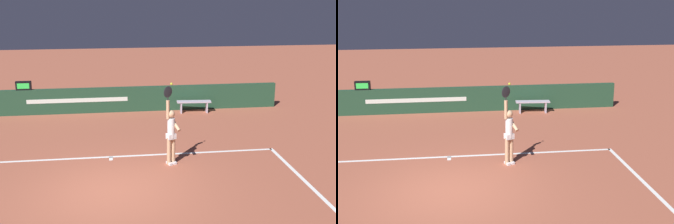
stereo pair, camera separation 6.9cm
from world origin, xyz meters
TOP-DOWN VIEW (x-y plane):
  - ground_plane at (0.00, 0.00)m, footprint 60.00×60.00m
  - court_lines at (0.00, -0.16)m, footprint 10.70×5.44m
  - back_wall at (-0.00, 7.87)m, footprint 14.79×0.21m
  - speed_display at (-3.52, 7.87)m, footprint 0.63×0.19m
  - tennis_player at (1.80, 1.66)m, footprint 0.53×0.49m
  - tennis_ball at (1.81, 1.67)m, footprint 0.07×0.07m
  - courtside_bench_near at (3.60, 7.29)m, footprint 1.48×0.46m

SIDE VIEW (x-z plane):
  - ground_plane at x=0.00m, z-range 0.00..0.00m
  - court_lines at x=0.00m, z-range 0.00..0.00m
  - courtside_bench_near at x=3.60m, z-range 0.13..0.64m
  - back_wall at x=0.00m, z-range 0.00..1.08m
  - tennis_player at x=1.80m, z-range -0.21..2.22m
  - speed_display at x=-3.52m, z-range 1.08..1.45m
  - tennis_ball at x=1.81m, z-range 2.43..2.51m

